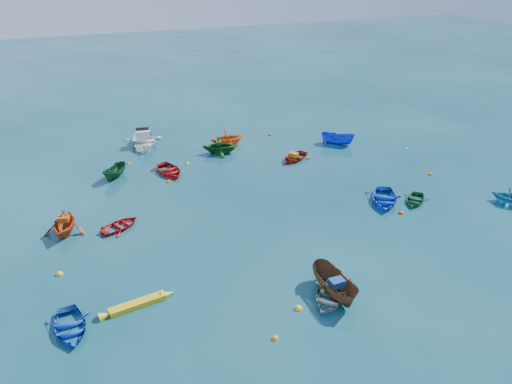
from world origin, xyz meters
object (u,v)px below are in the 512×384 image
object	(u,v)px
dinghy_blue_sw	(71,330)
dinghy_blue_se	(384,202)
kayak_yellow	(138,306)
motorboat_white	(144,145)
dinghy_white_near	(330,299)

from	to	relation	value
dinghy_blue_sw	dinghy_blue_se	world-z (taller)	dinghy_blue_se
kayak_yellow	motorboat_white	xyz separation A→B (m)	(3.80, 21.43, 0.00)
dinghy_blue_se	dinghy_white_near	bearing A→B (deg)	-105.27
dinghy_blue_sw	dinghy_white_near	world-z (taller)	dinghy_white_near
dinghy_blue_sw	motorboat_white	bearing A→B (deg)	67.61
dinghy_white_near	motorboat_white	bearing A→B (deg)	147.53
dinghy_white_near	dinghy_blue_se	xyz separation A→B (m)	(8.31, 7.86, 0.00)
dinghy_blue_se	motorboat_white	world-z (taller)	motorboat_white
dinghy_blue_se	kayak_yellow	world-z (taller)	dinghy_blue_se
dinghy_white_near	motorboat_white	size ratio (longest dim) A/B	0.66
dinghy_blue_sw	motorboat_white	size ratio (longest dim) A/B	0.65
motorboat_white	kayak_yellow	bearing A→B (deg)	-92.21
dinghy_blue_sw	motorboat_white	distance (m)	23.13
dinghy_blue_sw	dinghy_blue_se	distance (m)	21.20
dinghy_blue_se	motorboat_white	xyz separation A→B (m)	(-13.50, 16.39, 0.00)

